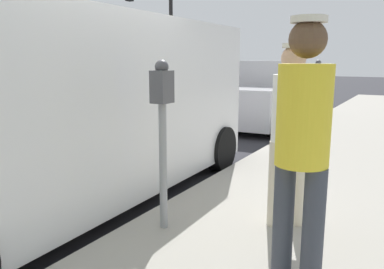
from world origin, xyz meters
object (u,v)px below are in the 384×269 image
(parking_meter_far, at_px, (317,83))
(parked_sedan_ahead, at_px, (261,95))
(parking_meter_near, at_px, (162,117))
(pedestrian_in_yellow, at_px, (302,139))
(pedestrian_in_white, at_px, (290,125))
(traffic_light_corner, at_px, (154,16))
(parked_van, at_px, (70,106))

(parking_meter_far, xyz_separation_m, parked_sedan_ahead, (-1.65, 1.00, -0.43))
(parking_meter_near, height_order, pedestrian_in_yellow, pedestrian_in_yellow)
(pedestrian_in_white, bearing_deg, parked_sedan_ahead, 112.37)
(parking_meter_near, height_order, traffic_light_corner, traffic_light_corner)
(parking_meter_far, distance_m, traffic_light_corner, 10.14)
(pedestrian_in_yellow, bearing_deg, pedestrian_in_white, 110.05)
(parked_van, xyz_separation_m, parked_sedan_ahead, (-0.15, 6.63, -0.41))
(parking_meter_near, relative_size, parked_sedan_ahead, 0.34)
(parking_meter_near, distance_m, parking_meter_far, 5.96)
(pedestrian_in_white, bearing_deg, parked_van, -173.11)
(pedestrian_in_yellow, bearing_deg, parked_van, 166.68)
(pedestrian_in_yellow, relative_size, parked_van, 0.34)
(pedestrian_in_yellow, xyz_separation_m, traffic_light_corner, (-9.52, 11.76, 2.34))
(pedestrian_in_yellow, distance_m, parked_sedan_ahead, 7.89)
(parking_meter_near, height_order, parked_sedan_ahead, parking_meter_near)
(parked_van, height_order, parked_sedan_ahead, parked_van)
(pedestrian_in_white, distance_m, pedestrian_in_yellow, 1.03)
(pedestrian_in_white, bearing_deg, parking_meter_near, -146.87)
(parking_meter_near, distance_m, pedestrian_in_white, 1.15)
(pedestrian_in_yellow, bearing_deg, parked_sedan_ahead, 112.07)
(parking_meter_far, relative_size, pedestrian_in_white, 0.92)
(parked_van, bearing_deg, parked_sedan_ahead, 91.32)
(parked_van, relative_size, traffic_light_corner, 1.01)
(pedestrian_in_white, relative_size, traffic_light_corner, 0.32)
(parking_meter_near, bearing_deg, traffic_light_corner, 125.73)
(parking_meter_near, bearing_deg, pedestrian_in_yellow, -14.46)
(pedestrian_in_yellow, height_order, parked_van, parked_van)
(parking_meter_far, distance_m, parked_van, 5.83)
(parking_meter_near, xyz_separation_m, pedestrian_in_yellow, (1.31, -0.34, -0.00))
(parking_meter_far, relative_size, parked_sedan_ahead, 0.34)
(parking_meter_near, bearing_deg, parked_van, 167.68)
(parking_meter_far, xyz_separation_m, pedestrian_in_white, (0.96, -5.34, -0.08))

